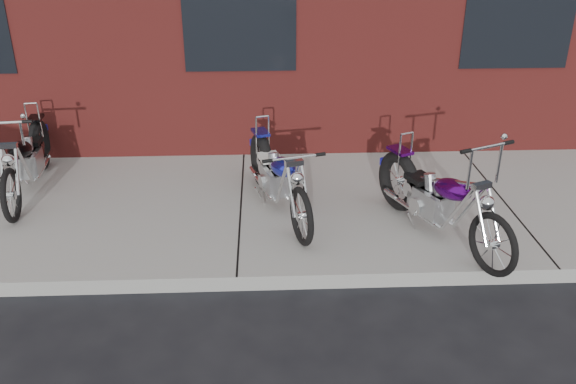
{
  "coord_description": "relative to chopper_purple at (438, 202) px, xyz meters",
  "views": [
    {
      "loc": [
        0.26,
        -4.69,
        3.22
      ],
      "look_at": [
        0.5,
        0.8,
        0.62
      ],
      "focal_mm": 38.0,
      "sensor_mm": 36.0,
      "label": 1
    }
  ],
  "objects": [
    {
      "name": "chopper_third",
      "position": [
        -4.48,
        1.28,
        -0.01
      ],
      "size": [
        0.5,
        2.05,
        1.04
      ],
      "rotation": [
        0.0,
        0.0,
        -1.46
      ],
      "color": "black",
      "rests_on": "sidewalk"
    },
    {
      "name": "ground",
      "position": [
        -2.0,
        -0.7,
        -0.53
      ],
      "size": [
        120.0,
        120.0,
        0.0
      ],
      "primitive_type": "plane",
      "color": "black",
      "rests_on": "ground"
    },
    {
      "name": "chopper_purple",
      "position": [
        0.0,
        0.0,
        0.0
      ],
      "size": [
        0.92,
        1.97,
        1.18
      ],
      "rotation": [
        0.0,
        0.0,
        -1.17
      ],
      "color": "black",
      "rests_on": "sidewalk"
    },
    {
      "name": "chopper_blue",
      "position": [
        -1.58,
        0.65,
        -0.01
      ],
      "size": [
        0.72,
        2.01,
        0.9
      ],
      "rotation": [
        0.0,
        0.0,
        -1.3
      ],
      "color": "black",
      "rests_on": "sidewalk"
    },
    {
      "name": "sidewalk",
      "position": [
        -2.0,
        0.8,
        -0.45
      ],
      "size": [
        22.0,
        3.0,
        0.15
      ],
      "primitive_type": "cube",
      "color": "#99958C",
      "rests_on": "ground"
    }
  ]
}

